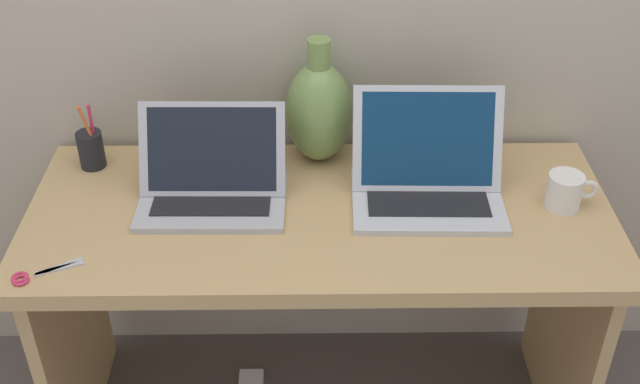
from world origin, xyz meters
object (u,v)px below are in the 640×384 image
at_px(laptop_right, 427,171).
at_px(power_brick, 251,382).
at_px(laptop_left, 212,177).
at_px(coffee_mug, 565,191).
at_px(green_vase, 319,110).
at_px(scissors, 34,275).
at_px(pen_cup, 91,149).

height_order(laptop_right, power_brick, laptop_right).
bearing_deg(laptop_left, power_brick, 42.11).
distance_m(coffee_mug, power_brick, 1.06).
distance_m(green_vase, scissors, 0.76).
height_order(laptop_left, scissors, laptop_left).
xyz_separation_m(laptop_left, laptop_right, (0.50, 0.01, 0.01)).
xyz_separation_m(laptop_left, power_brick, (0.05, 0.05, -0.75)).
height_order(laptop_right, pen_cup, laptop_right).
bearing_deg(scissors, laptop_right, 18.69).
distance_m(pen_cup, scissors, 0.42).
bearing_deg(coffee_mug, laptop_left, 176.70).
xyz_separation_m(laptop_left, green_vase, (0.25, 0.17, 0.08)).
xyz_separation_m(laptop_right, scissors, (-0.84, -0.29, -0.06)).
xyz_separation_m(pen_cup, power_brick, (0.36, -0.09, -0.74)).
distance_m(laptop_right, scissors, 0.89).
height_order(laptop_left, power_brick, laptop_left).
xyz_separation_m(green_vase, coffee_mug, (0.56, -0.22, -0.09)).
distance_m(laptop_left, pen_cup, 0.34).
height_order(green_vase, power_brick, green_vase).
height_order(pen_cup, power_brick, pen_cup).
height_order(laptop_left, green_vase, green_vase).
bearing_deg(laptop_right, pen_cup, 170.74).
bearing_deg(green_vase, pen_cup, -176.53).
distance_m(laptop_left, green_vase, 0.31).
bearing_deg(pen_cup, green_vase, 3.47).
bearing_deg(pen_cup, power_brick, -14.47).
bearing_deg(laptop_right, laptop_left, -179.25).
height_order(laptop_right, green_vase, green_vase).
bearing_deg(pen_cup, laptop_right, -9.26).
relative_size(pen_cup, power_brick, 2.56).
distance_m(green_vase, pen_cup, 0.57).
relative_size(green_vase, power_brick, 4.59).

